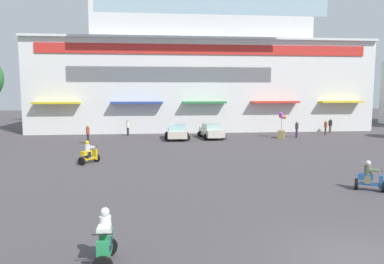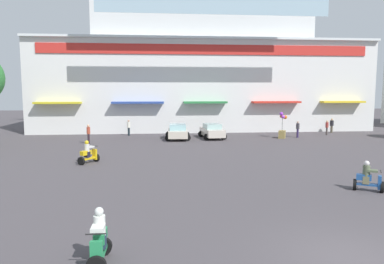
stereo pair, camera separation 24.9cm
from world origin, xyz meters
TOP-DOWN VIEW (x-y plane):
  - ground_plane at (0.00, 13.00)m, footprint 128.00×128.00m
  - colonial_building at (-0.00, 36.39)m, footprint 38.45×17.48m
  - parked_car_0 at (-3.45, 25.40)m, footprint 2.49×4.14m
  - parked_car_1 at (-0.08, 25.61)m, footprint 2.50×4.06m
  - scooter_rider_3 at (-9.83, 14.42)m, footprint 1.26×1.49m
  - scooter_rider_5 at (-6.99, 0.45)m, footprint 0.52×1.32m
  - scooter_rider_6 at (4.40, 6.58)m, footprint 1.38×1.09m
  - pedestrian_0 at (-8.33, 28.56)m, footprint 0.39×0.39m
  - pedestrian_1 at (12.21, 26.97)m, footprint 0.38×0.38m
  - pedestrian_2 at (8.43, 25.35)m, footprint 0.44×0.44m
  - pedestrian_3 at (-11.39, 23.08)m, footprint 0.43×0.43m
  - pedestrian_4 at (13.71, 28.91)m, footprint 0.52×0.52m
  - balloon_vendor_cart at (6.77, 25.09)m, footprint 0.94×1.07m

SIDE VIEW (x-z plane):
  - ground_plane at x=0.00m, z-range 0.00..0.00m
  - scooter_rider_6 at x=4.40m, z-range -0.13..1.31m
  - scooter_rider_3 at x=-9.83m, z-range -0.12..1.38m
  - scooter_rider_5 at x=-6.99m, z-range -0.13..1.44m
  - parked_car_0 at x=-3.45m, z-range 0.01..1.45m
  - parked_car_1 at x=-0.08m, z-range 0.01..1.46m
  - pedestrian_1 at x=12.21m, z-range 0.11..1.65m
  - pedestrian_4 at x=13.71m, z-range 0.09..1.68m
  - pedestrian_0 at x=-8.33m, z-range 0.11..1.75m
  - pedestrian_2 at x=8.43m, z-range 0.12..1.75m
  - balloon_vendor_cart at x=6.77m, z-range -0.34..2.23m
  - pedestrian_3 at x=-11.39m, z-range 0.14..1.85m
  - colonial_building at x=0.00m, z-range -1.35..19.57m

